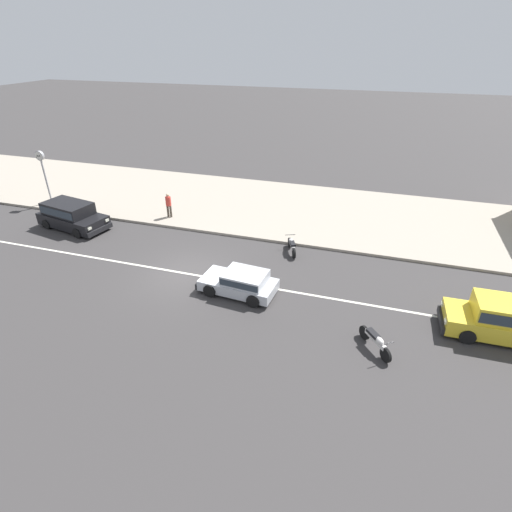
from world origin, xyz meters
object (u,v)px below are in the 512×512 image
(motorcycle_0, at_px, (375,341))
(minivan_black_3, at_px, (71,214))
(motorcycle_1, at_px, (292,245))
(pedestrian_near_clock, at_px, (169,203))
(hatchback_silver_2, at_px, (241,282))
(street_clock, at_px, (42,165))
(minivan_yellow_1, at_px, (508,319))

(motorcycle_0, bearing_deg, minivan_black_3, 162.46)
(minivan_black_3, height_order, motorcycle_1, minivan_black_3)
(motorcycle_0, height_order, pedestrian_near_clock, pedestrian_near_clock)
(motorcycle_1, xyz_separation_m, pedestrian_near_clock, (-8.46, 2.09, 0.63))
(hatchback_silver_2, xyz_separation_m, motorcycle_1, (1.34, 4.50, -0.17))
(street_clock, bearing_deg, minivan_yellow_1, -12.81)
(motorcycle_0, bearing_deg, street_clock, 159.19)
(pedestrian_near_clock, bearing_deg, motorcycle_1, -13.84)
(motorcycle_1, distance_m, street_clock, 17.74)
(motorcycle_0, height_order, street_clock, street_clock)
(motorcycle_0, bearing_deg, pedestrian_near_clock, 146.61)
(motorcycle_1, height_order, pedestrian_near_clock, pedestrian_near_clock)
(street_clock, relative_size, pedestrian_near_clock, 2.30)
(hatchback_silver_2, distance_m, motorcycle_1, 4.70)
(minivan_black_3, bearing_deg, motorcycle_0, -17.54)
(motorcycle_1, bearing_deg, pedestrian_near_clock, 166.16)
(hatchback_silver_2, bearing_deg, street_clock, 158.55)
(minivan_yellow_1, xyz_separation_m, minivan_black_3, (-22.96, 3.45, 0.00))
(hatchback_silver_2, relative_size, pedestrian_near_clock, 2.34)
(minivan_yellow_1, xyz_separation_m, hatchback_silver_2, (-10.78, -0.22, -0.26))
(motorcycle_1, bearing_deg, motorcycle_0, -54.56)
(hatchback_silver_2, bearing_deg, minivan_yellow_1, 1.15)
(street_clock, distance_m, pedestrian_near_clock, 9.19)
(motorcycle_1, relative_size, pedestrian_near_clock, 1.08)
(minivan_black_3, relative_size, pedestrian_near_clock, 2.98)
(motorcycle_0, distance_m, motorcycle_1, 8.08)
(hatchback_silver_2, xyz_separation_m, street_clock, (-16.14, 6.34, 2.21))
(minivan_yellow_1, xyz_separation_m, pedestrian_near_clock, (-17.91, 6.37, 0.21))
(minivan_yellow_1, height_order, minivan_black_3, same)
(street_clock, height_order, pedestrian_near_clock, street_clock)
(motorcycle_1, bearing_deg, minivan_black_3, -176.49)
(minivan_yellow_1, height_order, pedestrian_near_clock, pedestrian_near_clock)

